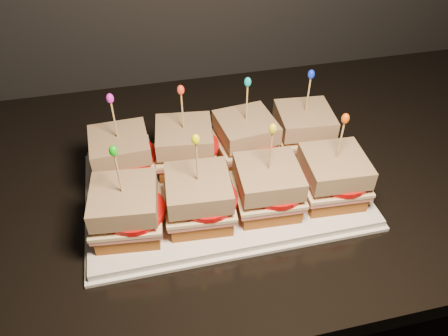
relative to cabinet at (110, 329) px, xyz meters
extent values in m
cube|color=black|center=(0.00, 0.00, 0.00)|extent=(2.52, 0.66, 0.89)
cube|color=black|center=(0.00, 0.00, 0.46)|extent=(2.56, 0.70, 0.03)
cube|color=white|center=(0.28, -0.06, 0.48)|extent=(0.46, 0.29, 0.02)
cube|color=white|center=(0.28, -0.06, 0.48)|extent=(0.48, 0.30, 0.01)
cube|color=#5A340F|center=(0.11, 0.00, 0.51)|extent=(0.10, 0.10, 0.03)
cube|color=#CC6C5E|center=(0.11, 0.00, 0.52)|extent=(0.11, 0.10, 0.01)
cube|color=beige|center=(0.11, 0.00, 0.53)|extent=(0.11, 0.11, 0.01)
cylinder|color=#BE0A09|center=(0.12, 0.00, 0.54)|extent=(0.09, 0.09, 0.01)
cube|color=#522B12|center=(0.11, 0.00, 0.56)|extent=(0.10, 0.10, 0.03)
cylinder|color=tan|center=(0.11, 0.00, 0.61)|extent=(0.00, 0.00, 0.09)
ellipsoid|color=#D720CC|center=(0.11, 0.00, 0.65)|extent=(0.01, 0.01, 0.02)
cube|color=#5A340F|center=(0.22, 0.00, 0.51)|extent=(0.11, 0.11, 0.03)
cube|color=#CC6C5E|center=(0.22, 0.00, 0.52)|extent=(0.12, 0.11, 0.01)
cube|color=beige|center=(0.22, 0.00, 0.53)|extent=(0.12, 0.11, 0.01)
cylinder|color=#BE0A09|center=(0.23, 0.00, 0.54)|extent=(0.09, 0.09, 0.01)
cube|color=#522B12|center=(0.22, 0.00, 0.56)|extent=(0.11, 0.11, 0.03)
cylinder|color=tan|center=(0.22, 0.00, 0.61)|extent=(0.00, 0.00, 0.09)
ellipsoid|color=#F13C20|center=(0.22, 0.00, 0.65)|extent=(0.01, 0.01, 0.02)
cube|color=#5A340F|center=(0.33, 0.00, 0.51)|extent=(0.10, 0.10, 0.03)
cube|color=#CC6C5E|center=(0.33, 0.00, 0.52)|extent=(0.11, 0.11, 0.01)
cube|color=beige|center=(0.33, 0.00, 0.53)|extent=(0.12, 0.11, 0.01)
cylinder|color=#BE0A09|center=(0.34, 0.00, 0.54)|extent=(0.09, 0.09, 0.01)
cube|color=#522B12|center=(0.33, 0.00, 0.56)|extent=(0.11, 0.11, 0.03)
cylinder|color=tan|center=(0.33, 0.00, 0.61)|extent=(0.00, 0.00, 0.09)
ellipsoid|color=#0BACB6|center=(0.33, 0.00, 0.65)|extent=(0.01, 0.01, 0.02)
cube|color=#5A340F|center=(0.44, 0.00, 0.51)|extent=(0.10, 0.10, 0.03)
cube|color=#CC6C5E|center=(0.44, 0.00, 0.52)|extent=(0.11, 0.11, 0.01)
cube|color=beige|center=(0.44, 0.00, 0.53)|extent=(0.12, 0.11, 0.01)
cylinder|color=#BE0A09|center=(0.46, 0.00, 0.54)|extent=(0.09, 0.09, 0.01)
cube|color=#522B12|center=(0.44, 0.00, 0.56)|extent=(0.11, 0.11, 0.03)
cylinder|color=tan|center=(0.44, 0.00, 0.61)|extent=(0.00, 0.00, 0.09)
ellipsoid|color=#112EE2|center=(0.44, 0.00, 0.65)|extent=(0.01, 0.01, 0.02)
cube|color=#5A340F|center=(0.11, -0.13, 0.51)|extent=(0.10, 0.10, 0.03)
cube|color=#CC6C5E|center=(0.11, -0.13, 0.52)|extent=(0.11, 0.11, 0.01)
cube|color=beige|center=(0.11, -0.13, 0.53)|extent=(0.12, 0.11, 0.01)
cylinder|color=#BE0A09|center=(0.12, -0.14, 0.54)|extent=(0.09, 0.09, 0.01)
cube|color=#522B12|center=(0.11, -0.13, 0.56)|extent=(0.11, 0.11, 0.03)
cylinder|color=tan|center=(0.11, -0.13, 0.61)|extent=(0.00, 0.00, 0.09)
ellipsoid|color=#12B511|center=(0.11, -0.13, 0.65)|extent=(0.01, 0.01, 0.02)
cube|color=#5A340F|center=(0.22, -0.13, 0.51)|extent=(0.10, 0.10, 0.03)
cube|color=#CC6C5E|center=(0.22, -0.13, 0.52)|extent=(0.11, 0.11, 0.01)
cube|color=beige|center=(0.22, -0.13, 0.53)|extent=(0.11, 0.11, 0.01)
cylinder|color=#BE0A09|center=(0.23, -0.14, 0.54)|extent=(0.09, 0.09, 0.01)
cube|color=#522B12|center=(0.22, -0.13, 0.56)|extent=(0.10, 0.10, 0.03)
cylinder|color=tan|center=(0.22, -0.13, 0.61)|extent=(0.00, 0.00, 0.09)
ellipsoid|color=#EAF805|center=(0.22, -0.13, 0.65)|extent=(0.01, 0.01, 0.02)
cube|color=#5A340F|center=(0.33, -0.13, 0.51)|extent=(0.10, 0.10, 0.03)
cube|color=#CC6C5E|center=(0.33, -0.13, 0.52)|extent=(0.11, 0.11, 0.01)
cube|color=beige|center=(0.33, -0.13, 0.53)|extent=(0.11, 0.11, 0.01)
cylinder|color=#BE0A09|center=(0.34, -0.14, 0.54)|extent=(0.09, 0.09, 0.01)
cube|color=#522B12|center=(0.33, -0.13, 0.56)|extent=(0.10, 0.10, 0.03)
cylinder|color=tan|center=(0.33, -0.13, 0.61)|extent=(0.00, 0.00, 0.09)
ellipsoid|color=yellow|center=(0.33, -0.13, 0.65)|extent=(0.01, 0.01, 0.02)
cube|color=#5A340F|center=(0.44, -0.13, 0.51)|extent=(0.10, 0.10, 0.03)
cube|color=#CC6C5E|center=(0.44, -0.13, 0.52)|extent=(0.11, 0.11, 0.01)
cube|color=beige|center=(0.44, -0.13, 0.53)|extent=(0.11, 0.11, 0.01)
cylinder|color=#BE0A09|center=(0.46, -0.14, 0.54)|extent=(0.09, 0.09, 0.01)
cube|color=#522B12|center=(0.44, -0.13, 0.56)|extent=(0.10, 0.10, 0.03)
cylinder|color=tan|center=(0.44, -0.13, 0.61)|extent=(0.00, 0.00, 0.09)
ellipsoid|color=#E95307|center=(0.44, -0.13, 0.65)|extent=(0.01, 0.01, 0.02)
camera|label=1|loc=(0.15, -0.60, 1.02)|focal=35.00mm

